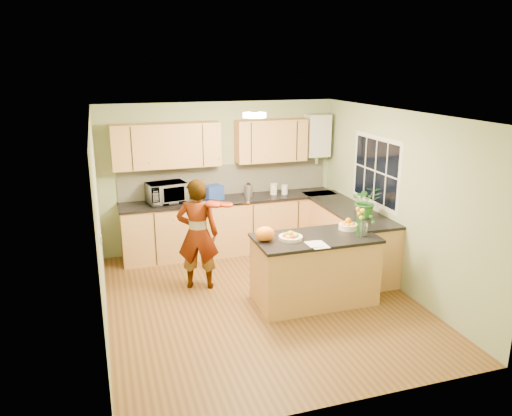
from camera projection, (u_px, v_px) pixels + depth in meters
name	position (u px, v px, depth m)	size (l,w,h in m)	color
floor	(261.00, 301.00, 6.75)	(4.50, 4.50, 0.00)	brown
ceiling	(262.00, 114.00, 6.05)	(4.00, 4.50, 0.02)	white
wall_back	(220.00, 177.00, 8.46)	(4.00, 0.02, 2.50)	#97A979
wall_front	(342.00, 283.00, 4.34)	(4.00, 0.02, 2.50)	#97A979
wall_left	(99.00, 227.00, 5.82)	(0.02, 4.50, 2.50)	#97A979
wall_right	(397.00, 200.00, 6.98)	(0.02, 4.50, 2.50)	#97A979
back_counter	(231.00, 225.00, 8.43)	(3.64, 0.62, 0.94)	#C3804E
right_counter	(346.00, 236.00, 7.89)	(0.62, 2.24, 0.94)	#C3804E
splashback	(226.00, 179.00, 8.49)	(3.60, 0.02, 0.52)	beige
upper_cabinets	(211.00, 143.00, 8.09)	(3.20, 0.34, 0.70)	#C3804E
boiler	(317.00, 136.00, 8.63)	(0.40, 0.30, 0.86)	silver
window_right	(376.00, 171.00, 7.45)	(0.01, 1.30, 1.05)	silver
light_switch	(101.00, 240.00, 5.26)	(0.02, 0.09, 0.09)	silver
ceiling_lamp	(254.00, 115.00, 6.34)	(0.30, 0.30, 0.07)	#FFEABF
peninsula_island	(314.00, 269.00, 6.63)	(1.60, 0.82, 0.92)	#C3804E
fruit_dish	(291.00, 236.00, 6.39)	(0.31, 0.31, 0.11)	#F7E3C5
orange_bowl	(348.00, 225.00, 6.78)	(0.26, 0.26, 0.15)	#F7E3C5
flower_vase	(365.00, 215.00, 6.43)	(0.23, 0.23, 0.43)	silver
orange_bag	(265.00, 234.00, 6.33)	(0.25, 0.21, 0.19)	orange
papers	(318.00, 245.00, 6.20)	(0.21, 0.29, 0.01)	white
violinist	(198.00, 234.00, 6.97)	(0.58, 0.38, 1.59)	tan
violin	(214.00, 204.00, 6.69)	(0.65, 0.26, 0.13)	#591205
microwave	(167.00, 193.00, 7.98)	(0.60, 0.40, 0.33)	silver
blue_box	(213.00, 193.00, 8.18)	(0.29, 0.22, 0.24)	navy
kettle	(248.00, 190.00, 8.37)	(0.15, 0.15, 0.28)	silver
jar_cream	(274.00, 189.00, 8.52)	(0.12, 0.12, 0.19)	#F7E3C5
jar_white	(285.00, 190.00, 8.53)	(0.10, 0.10, 0.16)	silver
potted_plant	(366.00, 201.00, 7.21)	(0.42, 0.37, 0.47)	#2B7627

